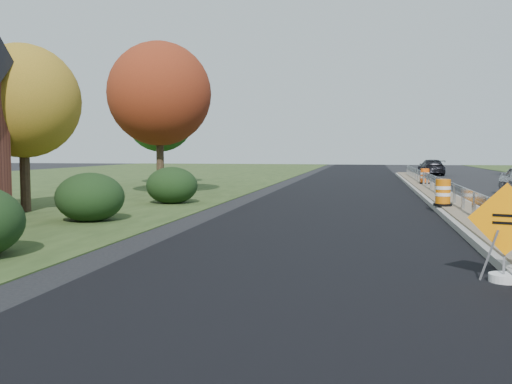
% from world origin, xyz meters
% --- Properties ---
extents(ground, '(140.00, 140.00, 0.00)m').
position_xyz_m(ground, '(0.00, 0.00, 0.00)').
color(ground, black).
rests_on(ground, ground).
extents(milled_overlay, '(7.20, 120.00, 0.01)m').
position_xyz_m(milled_overlay, '(-4.40, 10.00, 0.01)').
color(milled_overlay, black).
rests_on(milled_overlay, ground).
extents(median, '(1.60, 55.00, 0.23)m').
position_xyz_m(median, '(0.00, 8.00, 0.11)').
color(median, gray).
rests_on(median, ground).
extents(guardrail, '(0.10, 46.15, 0.72)m').
position_xyz_m(guardrail, '(0.00, 9.00, 0.73)').
color(guardrail, silver).
rests_on(guardrail, median).
extents(hedge_mid, '(2.09, 2.09, 1.52)m').
position_xyz_m(hedge_mid, '(-11.50, 0.00, 0.76)').
color(hedge_mid, black).
rests_on(hedge_mid, ground).
extents(hedge_north, '(2.09, 2.09, 1.52)m').
position_xyz_m(hedge_north, '(-11.00, 6.00, 0.76)').
color(hedge_north, black).
rests_on(hedge_north, ground).
extents(tree_near_yellow, '(3.96, 3.96, 5.88)m').
position_xyz_m(tree_near_yellow, '(-15.00, 2.00, 3.89)').
color(tree_near_yellow, '#473523').
rests_on(tree_near_yellow, ground).
extents(tree_near_red, '(4.95, 4.95, 7.35)m').
position_xyz_m(tree_near_red, '(-13.00, 10.00, 4.86)').
color(tree_near_red, '#473523').
rests_on(tree_near_red, ground).
extents(tree_near_back, '(4.29, 4.29, 6.37)m').
position_xyz_m(tree_near_back, '(-16.00, 18.00, 4.21)').
color(tree_near_back, '#473523').
rests_on(tree_near_back, ground).
extents(caution_sign, '(1.17, 0.50, 1.66)m').
position_xyz_m(caution_sign, '(-0.90, -6.11, 0.42)').
color(caution_sign, white).
rests_on(caution_sign, ground).
extents(barrel_median_mid, '(0.64, 0.64, 0.94)m').
position_xyz_m(barrel_median_mid, '(-0.55, 4.84, 0.68)').
color(barrel_median_mid, black).
rests_on(barrel_median_mid, median).
extents(barrel_median_far, '(0.60, 0.60, 0.88)m').
position_xyz_m(barrel_median_far, '(0.09, 18.27, 0.65)').
color(barrel_median_far, black).
rests_on(barrel_median_far, median).
extents(car_dark_far, '(2.03, 4.73, 1.36)m').
position_xyz_m(car_dark_far, '(2.24, 35.44, 0.68)').
color(car_dark_far, black).
rests_on(car_dark_far, ground).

